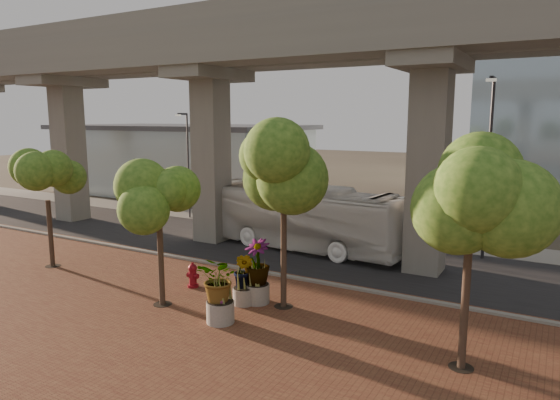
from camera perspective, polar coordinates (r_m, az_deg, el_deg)
The scene contains 18 objects.
ground at distance 24.29m, azimuth 0.91°, elevation -7.30°, with size 160.00×160.00×0.00m, color #393529.
brick_plaza at distance 18.07m, azimuth -11.66°, elevation -13.43°, with size 70.00×13.00×0.06m, color brown.
asphalt_road at distance 25.99m, azimuth 3.03°, elevation -6.15°, with size 90.00×8.00×0.04m, color black.
curb_strip at distance 22.61m, azimuth -1.54°, elevation -8.38°, with size 70.00×0.25×0.16m, color gray.
far_sidewalk at distance 30.86m, azimuth 7.60°, elevation -3.70°, with size 90.00×3.00×0.06m, color gray.
transit_viaduct at distance 25.04m, azimuth 3.18°, elevation 10.09°, with size 72.00×5.60×12.40m.
station_pavilion at distance 48.06m, azimuth -11.03°, elevation 4.74°, with size 23.00×13.00×6.30m.
transit_bus at distance 26.77m, azimuth 1.97°, elevation -2.00°, with size 2.85×12.12×3.38m, color silver.
fire_hydrant at distance 21.09m, azimuth -9.94°, elevation -8.47°, with size 0.52×0.47×1.03m.
planter_front at distance 17.19m, azimuth -6.89°, elevation -9.34°, with size 2.13×2.13×2.34m.
planter_right at distance 18.83m, azimuth -2.64°, elevation -7.40°, with size 2.29×2.29×2.44m.
planter_left at distance 18.80m, azimuth -4.21°, elevation -8.35°, with size 1.79×1.79×1.97m.
street_tree_far_west at distance 25.25m, azimuth -25.18°, elevation 2.48°, with size 3.86×3.86×6.05m.
street_tree_near_west at distance 18.58m, azimuth -13.74°, elevation 0.27°, with size 3.03×3.03×5.46m.
street_tree_near_east at distance 17.73m, azimuth 0.43°, elevation 2.72°, with size 3.92×3.92×6.67m.
street_tree_far_east at distance 14.19m, azimuth 20.98°, elevation -1.22°, with size 3.82×3.82×6.22m.
streetlamp_west at distance 34.94m, azimuth -10.56°, elevation 4.74°, with size 0.36×1.05×7.25m.
streetlamp_east at distance 26.06m, azimuth 22.75°, elevation 4.63°, with size 0.44×1.28×8.81m.
Camera 1 is at (11.10, -20.44, 6.98)m, focal length 32.00 mm.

